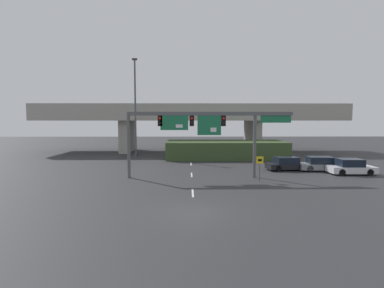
% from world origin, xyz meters
% --- Properties ---
extents(ground_plane, '(160.00, 160.00, 0.00)m').
position_xyz_m(ground_plane, '(0.00, 0.00, 0.00)').
color(ground_plane, '#2D2D30').
extents(lane_markings, '(0.14, 23.93, 0.01)m').
position_xyz_m(lane_markings, '(0.00, 15.16, 0.00)').
color(lane_markings, silver).
rests_on(lane_markings, ground).
extents(signal_gantry, '(14.76, 0.44, 5.91)m').
position_xyz_m(signal_gantry, '(1.00, 10.14, 4.77)').
color(signal_gantry, '#515456').
rests_on(signal_gantry, ground).
extents(speed_limit_sign, '(0.60, 0.11, 2.16)m').
position_xyz_m(speed_limit_sign, '(5.73, 8.47, 1.41)').
color(speed_limit_sign, '#4C4C4C').
rests_on(speed_limit_sign, ground).
extents(highway_light_pole_near, '(0.70, 0.36, 13.87)m').
position_xyz_m(highway_light_pole_near, '(-7.87, 26.44, 7.31)').
color(highway_light_pole_near, '#515456').
rests_on(highway_light_pole_near, ground).
extents(overpass_bridge, '(48.72, 9.71, 7.70)m').
position_xyz_m(overpass_bridge, '(0.00, 33.06, 5.58)').
color(overpass_bridge, '#A39E93').
rests_on(overpass_bridge, ground).
extents(grass_embankment, '(16.06, 7.05, 2.32)m').
position_xyz_m(grass_embankment, '(4.81, 24.50, 1.16)').
color(grass_embankment, '#384C28').
rests_on(grass_embankment, ground).
extents(parked_sedan_near_right, '(4.53, 2.26, 1.37)m').
position_xyz_m(parked_sedan_near_right, '(9.97, 14.13, 0.63)').
color(parked_sedan_near_right, black).
rests_on(parked_sedan_near_right, ground).
extents(parked_sedan_mid_right, '(4.68, 2.14, 1.45)m').
position_xyz_m(parked_sedan_mid_right, '(13.29, 13.72, 0.67)').
color(parked_sedan_mid_right, gray).
rests_on(parked_sedan_mid_right, ground).
extents(parked_sedan_far_right, '(4.23, 1.93, 1.48)m').
position_xyz_m(parked_sedan_far_right, '(15.27, 11.69, 0.68)').
color(parked_sedan_far_right, silver).
rests_on(parked_sedan_far_right, ground).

